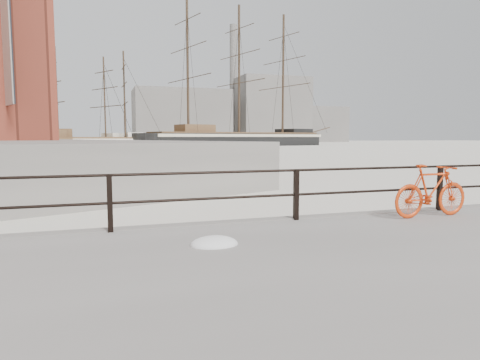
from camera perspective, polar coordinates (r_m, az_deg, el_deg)
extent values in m
plane|color=white|center=(10.68, 24.33, -5.42)|extent=(400.00, 400.00, 0.00)
imported|color=red|center=(9.50, 24.15, -1.30)|extent=(1.80, 0.32, 1.08)
ellipsoid|color=white|center=(6.53, -3.47, -7.49)|extent=(0.73, 0.58, 0.26)
cube|color=gray|center=(150.33, -7.84, 8.37)|extent=(32.00, 18.00, 18.00)
cube|color=gray|center=(165.16, 4.01, 9.21)|extent=(26.00, 20.00, 24.00)
cube|color=gray|center=(179.28, 10.26, 7.26)|extent=(20.00, 16.00, 14.00)
cylinder|color=gray|center=(166.38, -0.89, 12.66)|extent=(2.80, 2.80, 44.00)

